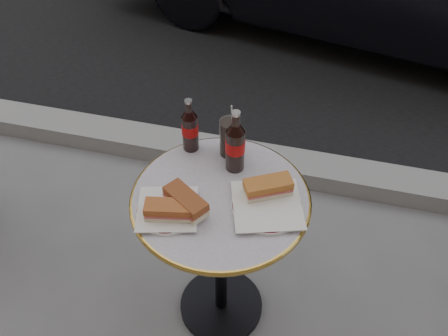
% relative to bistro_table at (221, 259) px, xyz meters
% --- Properties ---
extents(ground, '(80.00, 80.00, 0.00)m').
position_rel_bistro_table_xyz_m(ground, '(0.00, 0.00, -0.37)').
color(ground, slate).
rests_on(ground, ground).
extents(curb, '(40.00, 0.20, 0.12)m').
position_rel_bistro_table_xyz_m(curb, '(0.00, 0.90, -0.32)').
color(curb, gray).
rests_on(curb, ground).
extents(bistro_table, '(0.62, 0.62, 0.73)m').
position_rel_bistro_table_xyz_m(bistro_table, '(0.00, 0.00, 0.00)').
color(bistro_table, '#BAB2C4').
rests_on(bistro_table, ground).
extents(plate_left, '(0.22, 0.22, 0.01)m').
position_rel_bistro_table_xyz_m(plate_left, '(-0.15, -0.11, 0.37)').
color(plate_left, white).
rests_on(plate_left, bistro_table).
extents(plate_right, '(0.27, 0.27, 0.01)m').
position_rel_bistro_table_xyz_m(plate_right, '(0.16, -0.01, 0.37)').
color(plate_right, silver).
rests_on(plate_right, bistro_table).
extents(sandwich_left_a, '(0.16, 0.10, 0.05)m').
position_rel_bistro_table_xyz_m(sandwich_left_a, '(-0.14, -0.13, 0.40)').
color(sandwich_left_a, '#AE5A2C').
rests_on(sandwich_left_a, plate_left).
extents(sandwich_left_b, '(0.18, 0.15, 0.06)m').
position_rel_bistro_table_xyz_m(sandwich_left_b, '(-0.09, -0.09, 0.41)').
color(sandwich_left_b, brown).
rests_on(sandwich_left_b, plate_left).
extents(sandwich_right, '(0.18, 0.14, 0.06)m').
position_rel_bistro_table_xyz_m(sandwich_right, '(0.15, 0.04, 0.41)').
color(sandwich_right, '#B66A2E').
rests_on(sandwich_right, plate_right).
extents(cola_bottle_left, '(0.08, 0.08, 0.22)m').
position_rel_bistro_table_xyz_m(cola_bottle_left, '(-0.17, 0.21, 0.48)').
color(cola_bottle_left, black).
rests_on(cola_bottle_left, bistro_table).
extents(cola_bottle_right, '(0.09, 0.09, 0.25)m').
position_rel_bistro_table_xyz_m(cola_bottle_right, '(0.02, 0.15, 0.49)').
color(cola_bottle_right, black).
rests_on(cola_bottle_right, bistro_table).
extents(cola_glass, '(0.08, 0.08, 0.15)m').
position_rel_bistro_table_xyz_m(cola_glass, '(-0.02, 0.22, 0.44)').
color(cola_glass, black).
rests_on(cola_glass, bistro_table).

